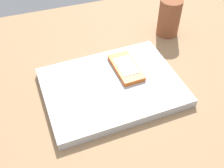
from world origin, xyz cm
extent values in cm
cube|color=#9E7751|center=(0.00, 0.00, 1.50)|extent=(120.00, 80.00, 3.00)
cube|color=#B7BABC|center=(-8.05, 1.82, 4.05)|extent=(32.68, 24.85, 2.10)
cube|color=orange|center=(-12.91, -1.82, 5.66)|extent=(6.01, 11.32, 1.13)
cube|color=white|center=(-12.91, -1.82, 6.30)|extent=(4.59, 7.06, 0.14)
cylinder|color=brown|center=(-31.05, -15.04, 8.42)|extent=(6.30, 6.30, 10.85)
camera|label=1|loc=(6.62, 44.87, 51.17)|focal=44.32mm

